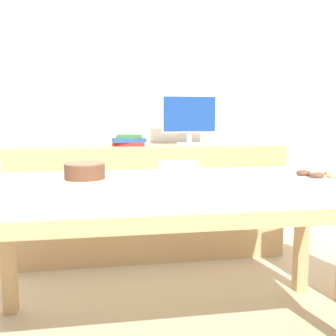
% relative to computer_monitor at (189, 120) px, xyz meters
% --- Properties ---
extents(wall_back, '(8.00, 0.10, 2.60)m').
position_rel_computer_monitor_xyz_m(wall_back, '(-0.31, 0.30, 0.26)').
color(wall_back, white).
rests_on(wall_back, ground).
extents(dining_table, '(1.83, 0.90, 0.77)m').
position_rel_computer_monitor_xyz_m(dining_table, '(-0.31, -1.15, -0.36)').
color(dining_table, silver).
rests_on(dining_table, ground).
extents(sideboard, '(2.02, 0.44, 0.85)m').
position_rel_computer_monitor_xyz_m(sideboard, '(-0.31, 0.00, -0.62)').
color(sideboard, tan).
rests_on(sideboard, ground).
extents(computer_monitor, '(0.42, 0.20, 0.38)m').
position_rel_computer_monitor_xyz_m(computer_monitor, '(0.00, 0.00, 0.00)').
color(computer_monitor, silver).
rests_on(computer_monitor, sideboard).
extents(book_stack, '(0.25, 0.19, 0.08)m').
position_rel_computer_monitor_xyz_m(book_stack, '(-0.46, 0.00, -0.15)').
color(book_stack, maroon).
rests_on(book_stack, sideboard).
extents(cake_chocolate_round, '(0.28, 0.28, 0.09)m').
position_rel_computer_monitor_xyz_m(cake_chocolate_round, '(-0.73, -1.06, -0.23)').
color(cake_chocolate_round, white).
rests_on(cake_chocolate_round, dining_table).
extents(pastry_platter, '(0.30, 0.30, 0.04)m').
position_rel_computer_monitor_xyz_m(pastry_platter, '(0.40, -1.15, -0.25)').
color(pastry_platter, white).
rests_on(pastry_platter, dining_table).
extents(plate_stack, '(0.21, 0.21, 0.07)m').
position_rel_computer_monitor_xyz_m(plate_stack, '(-0.27, -0.98, -0.23)').
color(plate_stack, white).
rests_on(plate_stack, dining_table).
extents(tealight_near_cakes, '(0.04, 0.04, 0.04)m').
position_rel_computer_monitor_xyz_m(tealight_near_cakes, '(-0.25, -1.38, -0.26)').
color(tealight_near_cakes, silver).
rests_on(tealight_near_cakes, dining_table).
extents(tealight_near_front, '(0.04, 0.04, 0.04)m').
position_rel_computer_monitor_xyz_m(tealight_near_front, '(-0.42, -1.26, -0.26)').
color(tealight_near_front, silver).
rests_on(tealight_near_front, dining_table).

